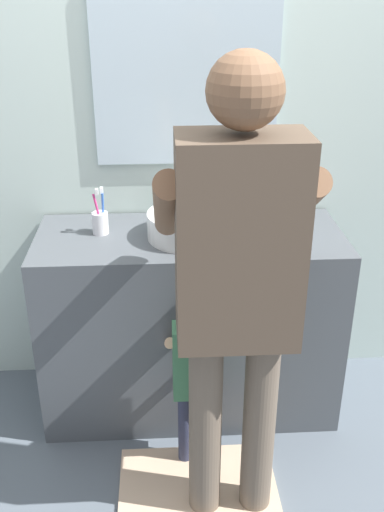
{
  "coord_description": "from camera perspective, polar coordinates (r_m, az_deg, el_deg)",
  "views": [
    {
      "loc": [
        -0.13,
        -2.0,
        1.9
      ],
      "look_at": [
        0.0,
        0.15,
        0.86
      ],
      "focal_mm": 41.07,
      "sensor_mm": 36.0,
      "label": 1
    }
  ],
  "objects": [
    {
      "name": "faucet",
      "position": [
        2.67,
        -0.44,
        5.4
      ],
      "size": [
        0.18,
        0.14,
        0.18
      ],
      "color": "#B7BABF",
      "rests_on": "vanity_cabinet"
    },
    {
      "name": "back_wall",
      "position": [
        2.68,
        -0.61,
        14.02
      ],
      "size": [
        4.4,
        0.1,
        2.7
      ],
      "color": "silver",
      "rests_on": "ground"
    },
    {
      "name": "adult_parent",
      "position": [
        1.89,
        4.45,
        -1.54
      ],
      "size": [
        0.53,
        0.56,
        1.72
      ],
      "color": "#6B5B4C",
      "rests_on": "ground"
    },
    {
      "name": "soap_bottle",
      "position": [
        2.59,
        6.59,
        4.25
      ],
      "size": [
        0.06,
        0.06,
        0.17
      ],
      "color": "#B27FC6",
      "rests_on": "vanity_cabinet"
    },
    {
      "name": "ground_plane",
      "position": [
        2.76,
        0.19,
        -17.63
      ],
      "size": [
        14.0,
        14.0,
        0.0
      ],
      "primitive_type": "plane",
      "color": "slate"
    },
    {
      "name": "child_toddler",
      "position": [
        2.38,
        0.36,
        -10.99
      ],
      "size": [
        0.25,
        0.25,
        0.8
      ],
      "color": "#2D334C",
      "rests_on": "ground"
    },
    {
      "name": "vanity_cabinet",
      "position": [
        2.73,
        -0.19,
        -6.48
      ],
      "size": [
        1.33,
        0.54,
        0.89
      ],
      "primitive_type": "cube",
      "color": "#4C5156",
      "rests_on": "ground"
    },
    {
      "name": "toothbrush_cup",
      "position": [
        2.54,
        -8.93,
        3.33
      ],
      "size": [
        0.07,
        0.07,
        0.21
      ],
      "color": "silver",
      "rests_on": "vanity_cabinet"
    },
    {
      "name": "sink_basin",
      "position": [
        2.48,
        -0.18,
        3.09
      ],
      "size": [
        0.36,
        0.36,
        0.11
      ],
      "color": "silver",
      "rests_on": "vanity_cabinet"
    },
    {
      "name": "bath_mat",
      "position": [
        2.58,
        0.56,
        -21.29
      ],
      "size": [
        0.64,
        0.4,
        0.02
      ],
      "primitive_type": "cube",
      "color": "#CCAD8E",
      "rests_on": "ground"
    }
  ]
}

